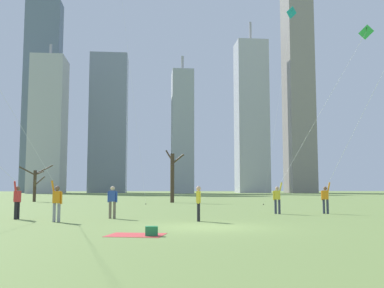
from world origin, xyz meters
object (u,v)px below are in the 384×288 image
(kite_flyer_midfield_right_yellow, at_px, (343,162))
(bystander_watching_nearby, at_px, (112,200))
(kite_flyer_midfield_center_blue, at_px, (12,121))
(bystander_strolling_midfield, at_px, (199,202))
(bare_tree_right_of_center, at_px, (35,183))
(kite_flyer_foreground_left_green, at_px, (287,180))
(distant_kite_low_near_trees_red, at_px, (122,2))
(picnic_spot, at_px, (145,233))
(distant_kite_drifting_right_teal, at_px, (290,23))
(bare_tree_left_of_center, at_px, (172,176))

(kite_flyer_midfield_right_yellow, xyz_separation_m, bystander_watching_nearby, (-13.06, -2.06, -2.15))
(kite_flyer_midfield_center_blue, height_order, bystander_strolling_midfield, kite_flyer_midfield_center_blue)
(kite_flyer_midfield_right_yellow, distance_m, bare_tree_right_of_center, 35.71)
(kite_flyer_midfield_center_blue, xyz_separation_m, kite_flyer_foreground_left_green, (14.57, 4.85, -2.60))
(distant_kite_low_near_trees_red, height_order, picnic_spot, distant_kite_low_near_trees_red)
(bystander_strolling_midfield, bearing_deg, bare_tree_right_of_center, 115.75)
(kite_flyer_midfield_center_blue, relative_size, bystander_strolling_midfield, 11.24)
(kite_flyer_midfield_center_blue, height_order, bystander_watching_nearby, kite_flyer_midfield_center_blue)
(bystander_strolling_midfield, bearing_deg, bystander_watching_nearby, 151.17)
(distant_kite_low_near_trees_red, bearing_deg, picnic_spot, -84.54)
(kite_flyer_foreground_left_green, distance_m, bare_tree_right_of_center, 32.92)
(kite_flyer_midfield_center_blue, xyz_separation_m, picnic_spot, (6.23, -6.52, -4.53))
(kite_flyer_foreground_left_green, distance_m, distant_kite_drifting_right_teal, 23.95)
(distant_kite_low_near_trees_red, height_order, bare_tree_left_of_center, distant_kite_low_near_trees_red)
(bystander_strolling_midfield, distance_m, distant_kite_drifting_right_teal, 30.40)
(bare_tree_left_of_center, bearing_deg, kite_flyer_midfield_center_blue, -108.73)
(bare_tree_right_of_center, bearing_deg, distant_kite_drifting_right_teal, -18.30)
(kite_flyer_foreground_left_green, distance_m, bare_tree_left_of_center, 22.05)
(bystander_watching_nearby, bearing_deg, bare_tree_right_of_center, 110.66)
(picnic_spot, distance_m, bare_tree_right_of_center, 38.99)
(kite_flyer_midfield_center_blue, xyz_separation_m, kite_flyer_midfield_right_yellow, (17.60, 3.79, -1.57))
(bare_tree_right_of_center, bearing_deg, distant_kite_low_near_trees_red, -46.09)
(bystander_strolling_midfield, xyz_separation_m, bare_tree_right_of_center, (-14.90, 30.88, 1.22))
(distant_kite_drifting_right_teal, bearing_deg, bystander_watching_nearby, -128.85)
(bystander_watching_nearby, relative_size, distant_kite_low_near_trees_red, 0.07)
(kite_flyer_midfield_center_blue, relative_size, kite_flyer_foreground_left_green, 1.58)
(bare_tree_right_of_center, bearing_deg, bystander_watching_nearby, -69.34)
(kite_flyer_midfield_center_blue, xyz_separation_m, bystander_watching_nearby, (4.54, 1.73, -3.72))
(bystander_watching_nearby, xyz_separation_m, bare_tree_right_of_center, (-10.79, 28.62, 1.22))
(picnic_spot, bearing_deg, bystander_strolling_midfield, 68.07)
(bystander_strolling_midfield, xyz_separation_m, distant_kite_drifting_right_teal, (11.82, 22.04, 17.28))
(kite_flyer_foreground_left_green, relative_size, picnic_spot, 5.54)
(kite_flyer_foreground_left_green, xyz_separation_m, bystander_watching_nearby, (-10.03, -3.12, -1.12))
(bare_tree_left_of_center, bearing_deg, picnic_spot, -94.60)
(kite_flyer_midfield_center_blue, relative_size, picnic_spot, 8.76)
(distant_kite_drifting_right_teal, distance_m, distant_kite_low_near_trees_red, 16.87)
(bare_tree_right_of_center, bearing_deg, kite_flyer_midfield_center_blue, -78.37)
(bystander_strolling_midfield, distance_m, bare_tree_right_of_center, 34.31)
(distant_kite_drifting_right_teal, relative_size, distant_kite_low_near_trees_red, 0.89)
(kite_flyer_midfield_right_yellow, height_order, bare_tree_left_of_center, kite_flyer_midfield_right_yellow)
(kite_flyer_midfield_right_yellow, relative_size, distant_kite_drifting_right_teal, 0.94)
(distant_kite_low_near_trees_red, bearing_deg, bare_tree_left_of_center, 49.78)
(kite_flyer_foreground_left_green, height_order, distant_kite_low_near_trees_red, distant_kite_low_near_trees_red)
(kite_flyer_midfield_center_blue, height_order, distant_kite_drifting_right_teal, distant_kite_drifting_right_teal)
(bystander_watching_nearby, xyz_separation_m, picnic_spot, (1.69, -8.26, -0.81))
(distant_kite_drifting_right_teal, relative_size, bare_tree_right_of_center, 4.82)
(kite_flyer_midfield_center_blue, distance_m, bystander_watching_nearby, 6.12)
(kite_flyer_midfield_right_yellow, xyz_separation_m, bare_tree_right_of_center, (-23.85, 26.56, -0.93))
(bystander_watching_nearby, relative_size, distant_kite_drifting_right_teal, 0.08)
(kite_flyer_foreground_left_green, xyz_separation_m, distant_kite_drifting_right_teal, (5.90, 16.66, 16.16))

